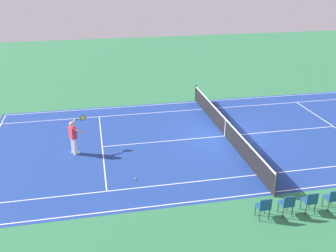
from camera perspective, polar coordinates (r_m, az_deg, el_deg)
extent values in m
plane|color=#2D7247|center=(20.32, 8.48, -1.50)|extent=(60.00, 60.00, 0.00)
cube|color=navy|center=(20.32, 8.48, -1.49)|extent=(24.20, 11.40, 0.00)
cube|color=white|center=(25.17, 4.33, 3.62)|extent=(23.80, 0.05, 0.01)
cube|color=white|center=(15.90, 15.15, -9.56)|extent=(23.80, 0.05, 0.01)
cube|color=white|center=(23.92, 5.22, 2.53)|extent=(23.80, 0.05, 0.01)
cube|color=white|center=(16.96, 13.12, -7.14)|extent=(23.80, 0.05, 0.01)
cube|color=white|center=(19.22, -9.82, -3.07)|extent=(0.05, 8.22, 0.01)
cube|color=white|center=(23.20, 23.54, -0.06)|extent=(0.05, 8.22, 0.01)
cube|color=white|center=(20.32, 8.48, -1.49)|extent=(12.80, 0.05, 0.01)
cylinder|color=#2D2D33|center=(25.27, 4.18, 4.99)|extent=(0.10, 0.10, 1.08)
cylinder|color=#2D2D33|center=(15.40, 15.84, -8.46)|extent=(0.10, 0.10, 1.08)
cube|color=black|center=(20.14, 8.56, -0.36)|extent=(0.02, 11.60, 0.88)
cube|color=white|center=(19.95, 8.64, 0.99)|extent=(0.04, 11.60, 0.06)
cube|color=white|center=(20.14, 8.56, -0.36)|extent=(0.04, 0.06, 0.88)
cylinder|color=white|center=(18.54, -13.73, -2.91)|extent=(0.15, 0.15, 0.74)
cube|color=white|center=(18.74, -13.45, -3.97)|extent=(0.30, 0.23, 0.09)
cylinder|color=white|center=(18.73, -14.07, -2.66)|extent=(0.15, 0.15, 0.74)
cube|color=white|center=(18.93, -13.79, -3.72)|extent=(0.30, 0.23, 0.09)
cube|color=#E03342|center=(18.37, -14.09, -0.96)|extent=(0.39, 0.45, 0.56)
sphere|color=#DBAA84|center=(18.20, -14.22, 0.29)|extent=(0.23, 0.23, 0.23)
cylinder|color=#DBAA84|center=(18.15, -13.23, -0.71)|extent=(0.42, 0.16, 0.26)
cylinder|color=#DBAA84|center=(18.54, -14.11, 0.38)|extent=(0.34, 0.37, 0.30)
cylinder|color=#232326|center=(18.68, -13.38, 0.99)|extent=(0.26, 0.17, 0.04)
torus|color=#232326|center=(18.80, -12.61, 1.21)|extent=(0.29, 0.17, 0.31)
cylinder|color=#C6D84C|center=(18.80, -12.61, 1.21)|extent=(0.24, 0.14, 0.27)
sphere|color=#CCE01E|center=(16.25, -4.89, -7.86)|extent=(0.07, 0.07, 0.07)
cylinder|color=#38383D|center=(15.57, 22.12, -10.40)|extent=(0.04, 0.04, 0.44)
cylinder|color=#38383D|center=(15.76, 23.24, -10.16)|extent=(0.04, 0.04, 0.44)
cylinder|color=#38383D|center=(15.33, 22.84, -11.09)|extent=(0.04, 0.04, 0.44)
cube|color=navy|center=(15.42, 23.18, -9.87)|extent=(0.44, 0.44, 0.04)
cube|color=navy|center=(15.18, 23.72, -9.55)|extent=(0.44, 0.04, 0.40)
cylinder|color=#38383D|center=(15.13, 19.24, -10.97)|extent=(0.04, 0.04, 0.44)
cylinder|color=#38383D|center=(15.31, 20.42, -10.74)|extent=(0.04, 0.04, 0.44)
cylinder|color=#38383D|center=(14.88, 19.92, -11.70)|extent=(0.04, 0.04, 0.44)
cylinder|color=#38383D|center=(15.06, 21.12, -11.45)|extent=(0.04, 0.04, 0.44)
cube|color=navy|center=(14.97, 20.30, -10.45)|extent=(0.44, 0.44, 0.04)
cube|color=navy|center=(14.71, 20.82, -10.14)|extent=(0.44, 0.04, 0.40)
cylinder|color=#38383D|center=(14.73, 16.18, -11.55)|extent=(0.04, 0.04, 0.44)
cylinder|color=#38383D|center=(14.89, 17.43, -11.32)|extent=(0.04, 0.04, 0.44)
cylinder|color=#38383D|center=(14.48, 16.82, -12.32)|extent=(0.04, 0.04, 0.44)
cylinder|color=#38383D|center=(14.64, 18.10, -12.07)|extent=(0.04, 0.04, 0.44)
cube|color=navy|center=(14.55, 17.24, -11.03)|extent=(0.44, 0.44, 0.04)
cube|color=navy|center=(14.29, 17.72, -10.73)|extent=(0.44, 0.04, 0.40)
cylinder|color=#38383D|center=(14.38, 12.94, -12.13)|extent=(0.04, 0.04, 0.44)
cylinder|color=#38383D|center=(14.51, 14.27, -11.90)|extent=(0.04, 0.04, 0.44)
cylinder|color=#38383D|center=(14.11, 13.54, -12.93)|extent=(0.04, 0.04, 0.44)
cylinder|color=#38383D|center=(14.25, 14.89, -12.69)|extent=(0.04, 0.04, 0.44)
cube|color=navy|center=(14.18, 14.00, -11.62)|extent=(0.44, 0.44, 0.04)
cube|color=navy|center=(13.91, 14.44, -11.32)|extent=(0.44, 0.04, 0.40)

